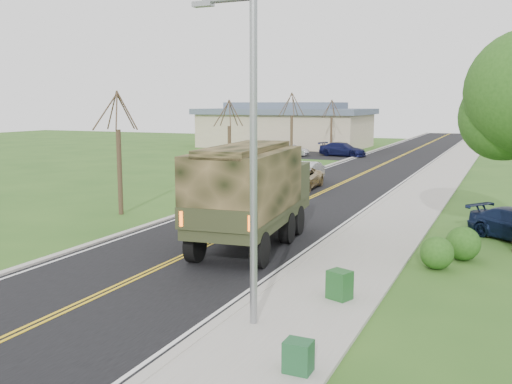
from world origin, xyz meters
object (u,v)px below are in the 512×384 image
Objects in this scene: military_truck at (251,188)px; sedan_silver at (304,173)px; utility_box_far at (298,356)px; suv_champagne at (298,178)px; utility_box_near at (340,285)px.

military_truck is 1.79× the size of sedan_silver.
sedan_silver is at bearing 109.44° from utility_box_far.
suv_champagne is 25.51m from utility_box_far.
utility_box_far is at bearing -66.75° from military_truck.
military_truck is at bearing 119.93° from utility_box_far.
suv_champagne is 21.10m from utility_box_near.
suv_champagne reaches higher than utility_box_far.
sedan_silver is at bearing 133.25° from utility_box_near.
military_truck is at bearing -76.93° from sedan_silver.
military_truck is at bearing 157.28° from utility_box_near.
suv_champagne is 1.12× the size of sedan_silver.
utility_box_near is at bearing -71.23° from suv_champagne.
military_truck is at bearing -81.10° from suv_champagne.
utility_box_near is (8.74, -21.89, -0.25)m from sedan_silver.
military_truck is 1.60× the size of suv_champagne.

